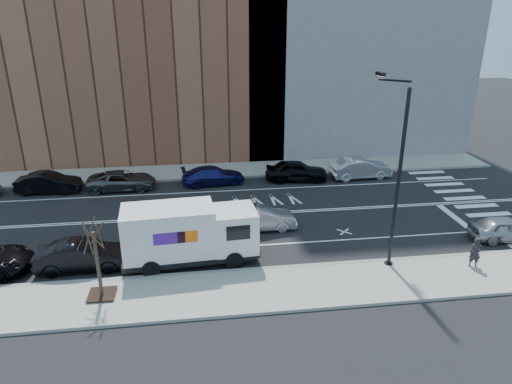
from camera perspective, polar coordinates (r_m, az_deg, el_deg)
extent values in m
plane|color=black|center=(29.35, -2.23, -2.84)|extent=(120.00, 120.00, 0.00)
cube|color=gray|center=(21.63, 0.05, -12.19)|extent=(44.00, 3.60, 0.15)
cube|color=gray|center=(37.50, -3.53, 2.75)|extent=(44.00, 3.60, 0.15)
cube|color=gray|center=(23.14, -0.55, -9.73)|extent=(44.00, 0.25, 0.17)
cube|color=gray|center=(35.80, -3.31, 1.85)|extent=(44.00, 0.25, 0.17)
cube|color=brown|center=(42.64, -16.05, 19.23)|extent=(26.00, 10.00, 22.00)
cube|color=slate|center=(44.65, 12.14, 22.19)|extent=(20.00, 10.00, 26.00)
cylinder|color=black|center=(22.72, 17.35, 0.99)|extent=(0.18, 0.18, 9.00)
cylinder|color=black|center=(24.53, 16.22, -8.68)|extent=(0.44, 0.44, 0.20)
sphere|color=black|center=(21.65, 18.66, 12.10)|extent=(0.20, 0.20, 0.20)
cylinder|color=black|center=(23.16, 16.89, 13.21)|extent=(0.11, 3.49, 0.48)
cube|color=black|center=(24.69, 15.31, 14.06)|extent=(0.25, 0.80, 0.18)
cube|color=#FFF2CC|center=(24.71, 15.29, 13.83)|extent=(0.18, 0.55, 0.03)
cube|color=black|center=(22.23, -18.70, -11.99)|extent=(1.20, 1.20, 0.04)
cylinder|color=#382B1E|center=(21.46, -19.18, -8.58)|extent=(0.16, 0.16, 3.20)
cylinder|color=#382B1E|center=(20.77, -18.97, -5.21)|extent=(0.06, 0.80, 1.44)
cylinder|color=#382B1E|center=(21.02, -19.32, -4.94)|extent=(0.81, 0.31, 1.19)
cylinder|color=#382B1E|center=(21.00, -20.11, -5.07)|extent=(0.58, 0.76, 1.50)
cylinder|color=#382B1E|center=(20.74, -20.27, -5.43)|extent=(0.47, 0.61, 1.37)
cylinder|color=#382B1E|center=(20.60, -19.56, -5.52)|extent=(0.72, 0.29, 1.13)
cube|color=black|center=(24.03, -8.29, -7.60)|extent=(6.84, 2.75, 0.32)
cube|color=silver|center=(23.69, -2.69, -4.59)|extent=(2.32, 2.47, 2.16)
cube|color=black|center=(23.73, -0.08, -3.65)|extent=(0.21, 2.00, 1.03)
cube|color=black|center=(22.51, -2.22, -5.13)|extent=(1.19, 0.13, 0.76)
cube|color=black|center=(24.61, -3.15, -2.73)|extent=(1.19, 0.13, 0.76)
cube|color=black|center=(24.35, -0.17, -6.65)|extent=(0.32, 2.16, 0.38)
cube|color=silver|center=(23.37, -10.85, -4.77)|extent=(4.69, 2.70, 2.48)
cube|color=#47198C|center=(22.22, -10.79, -5.74)|extent=(1.51, 0.13, 0.59)
cube|color=orange|center=(22.23, -8.56, -5.57)|extent=(0.97, 0.09, 0.59)
cube|color=#47198C|center=(24.40, -10.96, -3.19)|extent=(1.51, 0.13, 0.59)
cube|color=orange|center=(24.41, -8.93, -3.04)|extent=(0.97, 0.09, 0.59)
cylinder|color=black|center=(23.29, -2.74, -8.47)|extent=(0.93, 0.37, 0.91)
cylinder|color=black|center=(25.17, -3.53, -6.07)|extent=(0.93, 0.37, 0.91)
cylinder|color=black|center=(23.12, -12.96, -9.30)|extent=(0.93, 0.37, 0.91)
cylinder|color=black|center=(25.01, -12.93, -6.81)|extent=(0.93, 0.37, 0.91)
imported|color=black|center=(35.93, -24.50, 1.06)|extent=(4.54, 1.78, 1.47)
imported|color=#4A4D51|center=(34.74, -16.43, 1.39)|extent=(4.87, 2.26, 1.35)
imported|color=navy|center=(34.50, -5.38, 2.07)|extent=(4.87, 2.42, 1.36)
imported|color=black|center=(35.18, 5.06, 2.68)|extent=(4.90, 2.38, 1.61)
imported|color=silver|center=(36.55, 12.91, 2.91)|extent=(4.90, 2.04, 1.58)
imported|color=silver|center=(27.11, 0.45, -3.31)|extent=(4.36, 1.65, 1.42)
imported|color=black|center=(24.63, -20.84, -7.44)|extent=(4.58, 1.66, 1.50)
imported|color=#ABACB0|center=(29.54, 28.79, -4.03)|extent=(4.14, 1.92, 1.37)
imported|color=black|center=(25.41, 25.75, -6.84)|extent=(0.66, 0.52, 1.57)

